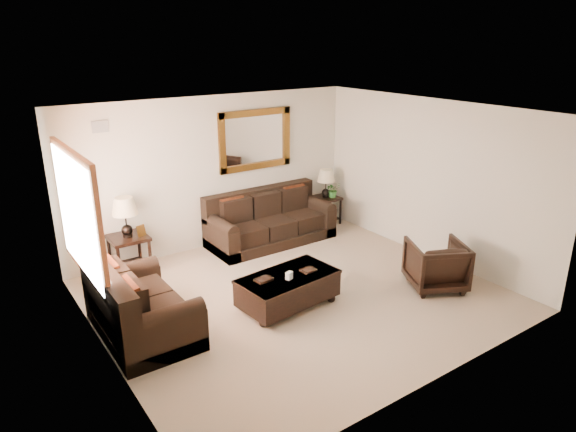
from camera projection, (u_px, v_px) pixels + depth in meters
room at (298, 209)px, 7.19m from camera, size 5.51×5.01×2.71m
window at (79, 215)px, 6.36m from camera, size 0.07×1.96×1.66m
mirror at (255, 140)px, 9.38m from camera, size 1.50×0.06×1.10m
air_vent at (100, 127)px, 7.75m from camera, size 0.25×0.02×0.18m
sofa at (269, 223)px, 9.55m from camera, size 2.33×1.01×0.95m
loveseat at (137, 309)px, 6.53m from camera, size 1.02×1.72×0.97m
end_table_left at (126, 224)px, 8.08m from camera, size 0.58×0.58×1.28m
end_table_right at (326, 188)px, 10.34m from camera, size 0.51×0.51×1.13m
coffee_table at (288, 287)px, 7.24m from camera, size 1.47×0.89×0.59m
armchair at (436, 262)px, 7.75m from camera, size 1.05×1.02×0.82m
potted_plant at (333, 191)px, 10.35m from camera, size 0.36×0.38×0.25m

